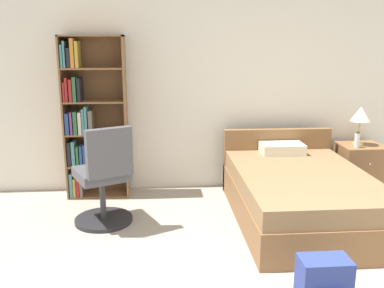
% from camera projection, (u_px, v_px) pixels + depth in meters
% --- Properties ---
extents(wall_back, '(9.00, 0.06, 2.60)m').
position_uv_depth(wall_back, '(246.00, 84.00, 5.26)').
color(wall_back, silver).
rests_on(wall_back, ground_plane).
extents(bookshelf, '(0.72, 0.31, 1.88)m').
position_uv_depth(bookshelf, '(88.00, 117.00, 4.97)').
color(bookshelf, brown).
rests_on(bookshelf, ground_plane).
extents(bed, '(1.32, 1.98, 0.77)m').
position_uv_depth(bed, '(299.00, 194.00, 4.46)').
color(bed, brown).
rests_on(bed, ground_plane).
extents(office_chair, '(0.65, 0.70, 1.04)m').
position_uv_depth(office_chair, '(104.00, 181.00, 4.25)').
color(office_chair, '#232326').
rests_on(office_chair, ground_plane).
extents(nightstand, '(0.51, 0.49, 0.58)m').
position_uv_depth(nightstand, '(360.00, 168.00, 5.27)').
color(nightstand, brown).
rests_on(nightstand, ground_plane).
extents(table_lamp, '(0.23, 0.23, 0.47)m').
position_uv_depth(table_lamp, '(361.00, 115.00, 5.12)').
color(table_lamp, tan).
rests_on(table_lamp, nightstand).
extents(water_bottle, '(0.06, 0.06, 0.19)m').
position_uv_depth(water_bottle, '(357.00, 140.00, 5.06)').
color(water_bottle, silver).
rests_on(water_bottle, nightstand).
extents(backpack_blue, '(0.35, 0.29, 0.39)m').
position_uv_depth(backpack_blue, '(324.00, 286.00, 2.94)').
color(backpack_blue, navy).
rests_on(backpack_blue, ground_plane).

